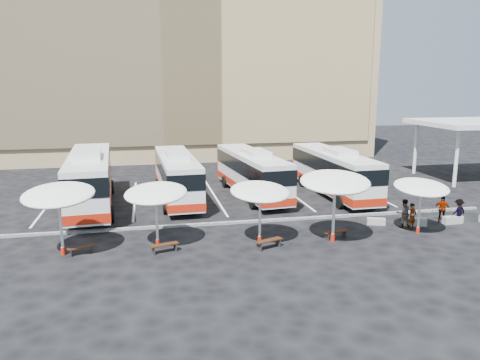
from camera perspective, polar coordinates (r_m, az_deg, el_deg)
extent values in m
plane|color=black|center=(28.42, -0.77, -5.65)|extent=(120.00, 120.00, 0.00)
cube|color=tan|center=(58.99, -6.84, 15.61)|extent=(42.00, 18.00, 25.00)
cube|color=tan|center=(49.91, -5.92, 15.75)|extent=(40.00, 0.30, 20.00)
cube|color=silver|center=(46.89, 26.97, 6.23)|extent=(10.00, 8.00, 0.40)
cylinder|color=silver|center=(42.38, 24.89, 2.40)|extent=(0.30, 0.30, 4.80)
cylinder|color=silver|center=(47.29, 20.62, 3.62)|extent=(0.30, 0.30, 4.80)
cube|color=black|center=(28.87, -0.96, -5.21)|extent=(34.00, 0.25, 0.15)
cube|color=white|center=(36.35, -22.23, -2.64)|extent=(0.15, 12.00, 0.01)
cube|color=white|center=(35.69, -12.73, -2.30)|extent=(0.15, 12.00, 0.01)
cube|color=white|center=(36.03, -3.15, -1.88)|extent=(0.15, 12.00, 0.01)
cube|color=white|center=(37.34, 6.00, -1.44)|extent=(0.15, 12.00, 0.01)
cube|color=white|center=(39.54, 14.32, -1.00)|extent=(0.15, 12.00, 0.01)
cube|color=silver|center=(33.91, -17.82, 0.26)|extent=(3.42, 12.85, 3.18)
cube|color=black|center=(33.79, -17.89, 1.31)|extent=(3.49, 12.92, 1.17)
cube|color=#B11F0C|center=(34.15, -17.70, -1.66)|extent=(3.49, 12.92, 0.58)
cube|color=#B11F0C|center=(40.29, -17.37, 0.90)|extent=(2.72, 0.38, 1.48)
cube|color=silver|center=(32.56, -18.10, 3.00)|extent=(1.89, 3.28, 0.42)
cylinder|color=black|center=(37.93, -19.44, -1.04)|extent=(0.44, 1.08, 1.06)
cylinder|color=black|center=(37.80, -15.44, -0.83)|extent=(0.44, 1.08, 1.06)
cylinder|color=black|center=(30.25, -20.49, -4.29)|extent=(0.44, 1.08, 1.06)
cylinder|color=black|center=(30.09, -15.46, -4.04)|extent=(0.44, 1.08, 1.06)
cube|color=silver|center=(34.74, -7.70, 0.62)|extent=(2.80, 11.45, 2.84)
cube|color=black|center=(34.64, -7.73, 1.55)|extent=(2.85, 11.51, 1.04)
cube|color=#B11F0C|center=(34.96, -7.66, -1.05)|extent=(2.85, 11.51, 0.52)
cube|color=#B11F0C|center=(40.44, -8.54, 1.16)|extent=(2.43, 0.28, 1.33)
cube|color=silver|center=(33.54, -7.61, 3.02)|extent=(1.62, 2.90, 0.38)
cylinder|color=black|center=(38.16, -9.95, -0.54)|extent=(0.37, 0.96, 0.95)
cylinder|color=black|center=(38.38, -6.42, -0.37)|extent=(0.37, 0.96, 0.95)
cylinder|color=black|center=(31.27, -9.05, -3.26)|extent=(0.37, 0.96, 0.95)
cylinder|color=black|center=(31.53, -4.76, -3.03)|extent=(0.37, 0.96, 0.95)
cube|color=silver|center=(35.63, 1.42, 1.01)|extent=(3.51, 11.56, 2.85)
cube|color=black|center=(35.53, 1.43, 1.91)|extent=(3.57, 11.63, 1.04)
cube|color=#B11F0C|center=(35.84, 1.42, -0.63)|extent=(3.57, 11.63, 0.52)
cube|color=#B11F0C|center=(41.10, -1.13, 1.46)|extent=(2.44, 0.43, 1.33)
cube|color=silver|center=(34.48, 1.94, 3.36)|extent=(1.80, 2.98, 0.38)
cylinder|color=black|center=(38.68, -1.83, -0.21)|extent=(0.43, 0.98, 0.95)
cylinder|color=black|center=(39.36, 1.50, 0.01)|extent=(0.43, 0.98, 0.95)
cylinder|color=black|center=(32.06, 1.58, -2.74)|extent=(0.43, 0.98, 0.95)
cylinder|color=black|center=(32.88, 5.50, -2.42)|extent=(0.43, 0.98, 0.95)
cube|color=silver|center=(36.49, 11.33, 1.09)|extent=(2.77, 11.64, 2.89)
cube|color=black|center=(36.39, 11.37, 1.98)|extent=(2.83, 11.70, 1.06)
cube|color=#B11F0C|center=(36.70, 11.26, -0.54)|extent=(2.83, 11.70, 0.53)
cube|color=#B11F0C|center=(41.85, 8.01, 1.56)|extent=(2.47, 0.27, 1.35)
cube|color=silver|center=(35.36, 12.08, 3.41)|extent=(1.63, 2.94, 0.39)
cylinder|color=black|center=(39.35, 7.62, -0.09)|extent=(0.37, 0.97, 0.96)
cylinder|color=black|center=(40.26, 10.82, 0.08)|extent=(0.37, 0.97, 0.96)
cylinder|color=black|center=(32.88, 12.10, -2.62)|extent=(0.37, 0.97, 0.96)
cylinder|color=black|center=(33.97, 15.78, -2.34)|extent=(0.37, 0.97, 0.96)
cylinder|color=silver|center=(25.01, -20.99, -5.22)|extent=(0.16, 0.16, 3.08)
cylinder|color=#B11F0C|center=(25.42, -20.76, -8.11)|extent=(0.26, 0.26, 0.41)
ellipsoid|color=white|center=(24.61, -21.26, -1.67)|extent=(3.96, 4.00, 1.06)
cylinder|color=silver|center=(24.99, -10.11, -4.88)|extent=(0.17, 0.17, 2.87)
cylinder|color=#B11F0C|center=(25.37, -10.01, -7.56)|extent=(0.27, 0.27, 0.38)
ellipsoid|color=white|center=(24.61, -10.23, -1.57)|extent=(4.17, 4.20, 0.98)
cylinder|color=silver|center=(25.16, 2.44, -4.64)|extent=(0.15, 0.15, 2.82)
cylinder|color=#B11F0C|center=(25.53, 2.41, -7.27)|extent=(0.24, 0.24, 0.38)
ellipsoid|color=white|center=(24.79, 2.47, -1.41)|extent=(3.72, 3.76, 0.97)
cylinder|color=silver|center=(25.81, 11.36, -3.89)|extent=(0.18, 0.18, 3.29)
cylinder|color=#B11F0C|center=(26.23, 11.24, -6.89)|extent=(0.29, 0.29, 0.44)
ellipsoid|color=white|center=(25.41, 11.52, -0.20)|extent=(4.45, 4.49, 1.13)
cylinder|color=silver|center=(28.65, 21.03, -3.53)|extent=(0.13, 0.13, 2.68)
cylinder|color=#B11F0C|center=(28.96, 20.86, -5.74)|extent=(0.21, 0.21, 0.36)
ellipsoid|color=white|center=(28.33, 21.24, -0.82)|extent=(3.20, 3.24, 0.92)
cube|color=black|center=(25.13, -18.82, -7.77)|extent=(1.37, 0.77, 0.05)
cube|color=black|center=(25.11, -19.98, -8.36)|extent=(0.16, 0.34, 0.35)
cube|color=black|center=(25.30, -17.60, -8.04)|extent=(0.16, 0.34, 0.35)
cube|color=black|center=(24.38, -9.21, -7.78)|extent=(1.50, 0.79, 0.06)
cube|color=black|center=(24.29, -10.50, -8.47)|extent=(0.16, 0.37, 0.39)
cube|color=black|center=(24.64, -7.90, -8.08)|extent=(0.16, 0.37, 0.39)
cube|color=black|center=(24.67, 3.54, -7.36)|extent=(1.58, 0.94, 0.06)
cube|color=black|center=(24.41, 2.36, -8.14)|extent=(0.20, 0.38, 0.41)
cube|color=black|center=(25.10, 4.67, -7.60)|extent=(0.20, 0.38, 0.41)
cube|color=black|center=(26.66, 11.61, -6.16)|extent=(1.49, 0.65, 0.06)
cube|color=black|center=(26.42, 10.54, -6.79)|extent=(0.13, 0.37, 0.38)
cube|color=black|center=(27.04, 12.60, -6.44)|extent=(0.13, 0.37, 0.38)
cube|color=gray|center=(29.84, 16.26, -4.87)|extent=(1.14, 0.71, 0.41)
cube|color=gray|center=(30.37, 20.57, -4.79)|extent=(1.36, 0.75, 0.48)
cube|color=gray|center=(31.71, 24.50, -4.45)|extent=(1.25, 0.45, 0.46)
imported|color=black|center=(29.36, 20.25, -4.20)|extent=(0.68, 0.56, 1.60)
imported|color=black|center=(29.59, 19.33, -3.87)|extent=(0.93, 0.77, 1.75)
imported|color=black|center=(31.68, 23.40, -3.26)|extent=(1.00, 0.92, 1.65)
imported|color=black|center=(31.77, 25.10, -3.47)|extent=(1.09, 0.77, 1.54)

